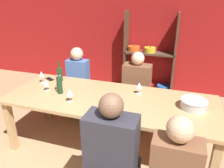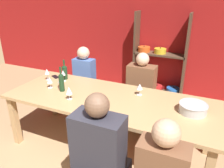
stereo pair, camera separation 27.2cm
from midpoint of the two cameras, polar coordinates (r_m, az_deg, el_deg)
wall_back_red at (r=4.64m, az=11.98°, el=14.60°), size 8.80×0.06×2.70m
shelf_unit at (r=4.56m, az=13.97°, el=4.60°), size 1.03×0.30×1.65m
dining_table at (r=2.76m, az=1.97°, el=-5.14°), size 2.61×1.01×0.76m
mixing_bowl at (r=2.59m, az=23.30°, el=-5.81°), size 0.31×0.31×0.11m
wine_bottle_green at (r=2.91m, az=-10.49°, el=0.56°), size 0.07×0.07×0.34m
wine_bottle_dark at (r=3.32m, az=-10.00°, el=3.18°), size 0.08×0.08×0.30m
wine_glass_red_a at (r=2.67m, az=-8.35°, el=-1.84°), size 0.08×0.08×0.16m
wine_glass_empty_a at (r=3.03m, az=-10.89°, el=0.87°), size 0.08×0.08×0.14m
wine_glass_empty_b at (r=3.05m, az=-13.59°, el=0.92°), size 0.08×0.08×0.16m
wine_glass_empty_c at (r=2.80m, az=10.00°, el=-0.80°), size 0.08×0.08×0.15m
wine_glass_empty_d at (r=3.24m, az=-10.35°, el=2.75°), size 0.07×0.07×0.17m
wine_glass_white_a at (r=3.34m, az=-14.44°, el=3.05°), size 0.07×0.07×0.17m
cell_phone at (r=3.47m, az=-12.42°, el=1.81°), size 0.17×0.13×0.01m
person_far_a at (r=3.81m, az=-5.02°, el=-1.07°), size 0.35×0.44×1.17m
person_far_b at (r=3.52m, az=9.64°, el=-3.72°), size 0.43×0.53×1.16m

